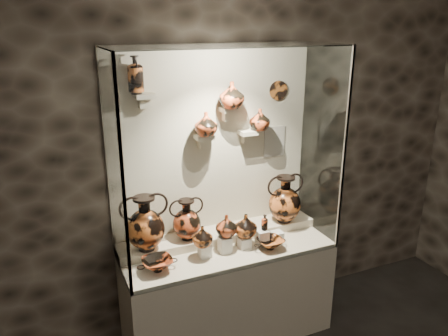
# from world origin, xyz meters

# --- Properties ---
(wall_back) EXTENTS (5.00, 0.02, 3.20)m
(wall_back) POSITION_xyz_m (0.00, 2.50, 1.60)
(wall_back) COLOR black
(wall_back) RESTS_ON ground
(plinth) EXTENTS (1.70, 0.60, 0.80)m
(plinth) POSITION_xyz_m (0.00, 2.18, 0.40)
(plinth) COLOR #C0B59B
(plinth) RESTS_ON floor
(front_tier) EXTENTS (1.68, 0.58, 0.03)m
(front_tier) POSITION_xyz_m (0.00, 2.18, 0.82)
(front_tier) COLOR beige
(front_tier) RESTS_ON plinth
(rear_tier) EXTENTS (1.70, 0.25, 0.10)m
(rear_tier) POSITION_xyz_m (0.00, 2.35, 0.85)
(rear_tier) COLOR beige
(rear_tier) RESTS_ON plinth
(back_panel) EXTENTS (1.70, 0.03, 1.60)m
(back_panel) POSITION_xyz_m (0.00, 2.50, 1.60)
(back_panel) COLOR #C0B59B
(back_panel) RESTS_ON plinth
(glass_front) EXTENTS (1.70, 0.01, 1.60)m
(glass_front) POSITION_xyz_m (0.00, 1.88, 1.60)
(glass_front) COLOR white
(glass_front) RESTS_ON plinth
(glass_left) EXTENTS (0.01, 0.60, 1.60)m
(glass_left) POSITION_xyz_m (-0.85, 2.18, 1.60)
(glass_left) COLOR white
(glass_left) RESTS_ON plinth
(glass_right) EXTENTS (0.01, 0.60, 1.60)m
(glass_right) POSITION_xyz_m (0.85, 2.18, 1.60)
(glass_right) COLOR white
(glass_right) RESTS_ON plinth
(glass_top) EXTENTS (1.70, 0.60, 0.01)m
(glass_top) POSITION_xyz_m (0.00, 2.18, 2.40)
(glass_top) COLOR white
(glass_top) RESTS_ON back_panel
(frame_post_left) EXTENTS (0.02, 0.02, 1.60)m
(frame_post_left) POSITION_xyz_m (-0.84, 1.89, 1.60)
(frame_post_left) COLOR gray
(frame_post_left) RESTS_ON plinth
(frame_post_right) EXTENTS (0.02, 0.02, 1.60)m
(frame_post_right) POSITION_xyz_m (0.84, 1.89, 1.60)
(frame_post_right) COLOR gray
(frame_post_right) RESTS_ON plinth
(pedestal_a) EXTENTS (0.09, 0.09, 0.10)m
(pedestal_a) POSITION_xyz_m (-0.22, 2.13, 0.88)
(pedestal_a) COLOR silver
(pedestal_a) RESTS_ON front_tier
(pedestal_b) EXTENTS (0.09, 0.09, 0.13)m
(pedestal_b) POSITION_xyz_m (-0.05, 2.13, 0.90)
(pedestal_b) COLOR silver
(pedestal_b) RESTS_ON front_tier
(pedestal_c) EXTENTS (0.09, 0.09, 0.09)m
(pedestal_c) POSITION_xyz_m (0.12, 2.13, 0.88)
(pedestal_c) COLOR silver
(pedestal_c) RESTS_ON front_tier
(pedestal_d) EXTENTS (0.09, 0.09, 0.12)m
(pedestal_d) POSITION_xyz_m (0.28, 2.13, 0.89)
(pedestal_d) COLOR silver
(pedestal_d) RESTS_ON front_tier
(pedestal_e) EXTENTS (0.09, 0.09, 0.08)m
(pedestal_e) POSITION_xyz_m (0.42, 2.13, 0.87)
(pedestal_e) COLOR silver
(pedestal_e) RESTS_ON front_tier
(bracket_ul) EXTENTS (0.14, 0.12, 0.04)m
(bracket_ul) POSITION_xyz_m (-0.55, 2.42, 2.05)
(bracket_ul) COLOR #C0B59B
(bracket_ul) RESTS_ON back_panel
(bracket_ca) EXTENTS (0.14, 0.12, 0.04)m
(bracket_ca) POSITION_xyz_m (-0.10, 2.42, 1.70)
(bracket_ca) COLOR #C0B59B
(bracket_ca) RESTS_ON back_panel
(bracket_cb) EXTENTS (0.10, 0.12, 0.04)m
(bracket_cb) POSITION_xyz_m (0.10, 2.42, 1.90)
(bracket_cb) COLOR #C0B59B
(bracket_cb) RESTS_ON back_panel
(bracket_cc) EXTENTS (0.14, 0.12, 0.04)m
(bracket_cc) POSITION_xyz_m (0.28, 2.42, 1.70)
(bracket_cc) COLOR #C0B59B
(bracket_cc) RESTS_ON back_panel
(amphora_left) EXTENTS (0.36, 0.36, 0.43)m
(amphora_left) POSITION_xyz_m (-0.63, 2.30, 1.12)
(amphora_left) COLOR #C86026
(amphora_left) RESTS_ON rear_tier
(amphora_mid) EXTENTS (0.30, 0.30, 0.34)m
(amphora_mid) POSITION_xyz_m (-0.29, 2.34, 1.07)
(amphora_mid) COLOR #C04921
(amphora_mid) RESTS_ON rear_tier
(amphora_right) EXTENTS (0.38, 0.38, 0.42)m
(amphora_right) POSITION_xyz_m (0.59, 2.30, 1.11)
(amphora_right) COLOR #C86026
(amphora_right) RESTS_ON rear_tier
(jug_a) EXTENTS (0.20, 0.20, 0.16)m
(jug_a) POSITION_xyz_m (-0.24, 2.12, 1.01)
(jug_a) COLOR #C86026
(jug_a) RESTS_ON pedestal_a
(jug_b) EXTENTS (0.22, 0.22, 0.18)m
(jug_b) POSITION_xyz_m (-0.03, 2.15, 1.05)
(jug_b) COLOR #C04921
(jug_b) RESTS_ON pedestal_b
(jug_c) EXTENTS (0.24, 0.24, 0.19)m
(jug_c) POSITION_xyz_m (0.14, 2.15, 1.02)
(jug_c) COLOR #C86026
(jug_c) RESTS_ON pedestal_c
(lekythos_small) EXTENTS (0.07, 0.07, 0.15)m
(lekythos_small) POSITION_xyz_m (0.30, 2.13, 1.02)
(lekythos_small) COLOR #C04921
(lekythos_small) RESTS_ON pedestal_d
(kylix_left) EXTENTS (0.34, 0.31, 0.11)m
(kylix_left) POSITION_xyz_m (-0.61, 2.08, 0.89)
(kylix_left) COLOR #C04921
(kylix_left) RESTS_ON front_tier
(kylix_right) EXTENTS (0.33, 0.31, 0.11)m
(kylix_right) POSITION_xyz_m (0.30, 2.03, 0.88)
(kylix_right) COLOR #C86026
(kylix_right) RESTS_ON front_tier
(lekythos_tall) EXTENTS (0.13, 0.13, 0.30)m
(lekythos_tall) POSITION_xyz_m (-0.61, 2.41, 2.22)
(lekythos_tall) COLOR #C86026
(lekythos_tall) RESTS_ON bracket_ul
(ovoid_vase_a) EXTENTS (0.21, 0.21, 0.19)m
(ovoid_vase_a) POSITION_xyz_m (-0.10, 2.38, 1.81)
(ovoid_vase_a) COLOR #C04921
(ovoid_vase_a) RESTS_ON bracket_ca
(ovoid_vase_b) EXTENTS (0.21, 0.21, 0.20)m
(ovoid_vase_b) POSITION_xyz_m (0.11, 2.37, 2.02)
(ovoid_vase_b) COLOR #C04921
(ovoid_vase_b) RESTS_ON bracket_cb
(ovoid_vase_c) EXTENTS (0.22, 0.22, 0.18)m
(ovoid_vase_c) POSITION_xyz_m (0.37, 2.39, 1.81)
(ovoid_vase_c) COLOR #C04921
(ovoid_vase_c) RESTS_ON bracket_cc
(wall_plate) EXTENTS (0.16, 0.02, 0.16)m
(wall_plate) POSITION_xyz_m (0.58, 2.47, 2.01)
(wall_plate) COLOR #A0541F
(wall_plate) RESTS_ON back_panel
(info_placard) EXTENTS (0.20, 0.01, 0.26)m
(info_placard) POSITION_xyz_m (0.56, 2.47, 1.58)
(info_placard) COLOR beige
(info_placard) RESTS_ON back_panel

